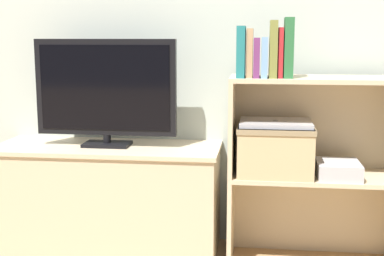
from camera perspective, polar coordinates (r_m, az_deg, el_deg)
wall_back at (r=2.70m, az=0.72°, el=13.03°), size 10.00×0.05×2.40m
tv_stand at (r=2.67m, az=-8.87°, el=-7.40°), size 1.09×0.41×0.53m
tv at (r=2.56m, az=-9.20°, el=4.04°), size 0.68×0.14×0.51m
bookshelf_lower_tier at (r=2.60m, az=12.64°, el=-7.80°), size 0.77×0.32×0.43m
bookshelf_upper_tier at (r=2.51m, az=13.01°, el=1.73°), size 0.77×0.32×0.44m
book_teal at (r=2.36m, az=5.26°, el=8.10°), size 0.04×0.16×0.22m
book_tan at (r=2.36m, az=6.17°, el=7.95°), size 0.03×0.13×0.21m
book_plum at (r=2.36m, az=6.92°, el=7.46°), size 0.03×0.14×0.17m
book_skyblue at (r=2.36m, az=7.73°, el=7.47°), size 0.03×0.16×0.17m
book_olive at (r=2.36m, az=8.67°, el=8.31°), size 0.03×0.14×0.24m
book_crimson at (r=2.36m, az=9.41°, el=7.93°), size 0.02×0.12×0.21m
book_forest at (r=2.36m, az=10.26°, el=8.42°), size 0.04×0.13×0.26m
storage_basket_left at (r=2.45m, az=8.83°, el=-2.04°), size 0.34×0.29×0.22m
laptop at (r=2.43m, az=8.90°, el=0.54°), size 0.32×0.24×0.02m
magazine_stack at (r=2.47m, az=15.32°, el=-4.29°), size 0.19×0.21×0.07m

